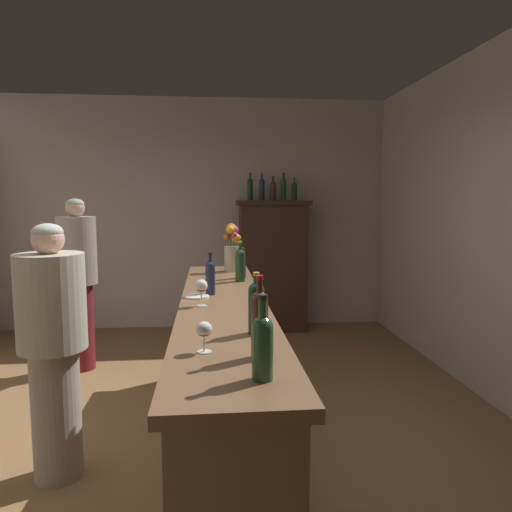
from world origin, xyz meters
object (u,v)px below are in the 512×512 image
wine_bottle_pinot (242,260)px  patron_in_grey (78,277)px  wine_bottle_rose (260,321)px  display_bottle_center (273,190)px  display_bottle_right (294,190)px  wine_bottle_malbec (240,263)px  display_bottle_midright (284,188)px  display_cabinet (273,263)px  wine_glass_mid (201,287)px  wine_bottle_syrah (263,343)px  bar_counter (224,379)px  patron_near_entrance (53,343)px  cheese_plate (197,297)px  wine_glass_front (204,331)px  display_bottle_left (250,188)px  display_bottle_midleft (262,188)px  wine_bottle_merlot (210,276)px  flower_arrangement (232,248)px  wine_bottle_riesling (256,305)px

wine_bottle_pinot → patron_in_grey: (-1.51, 0.87, -0.26)m
wine_bottle_rose → display_bottle_center: 4.18m
display_bottle_right → wine_bottle_malbec: bearing=-109.8°
display_bottle_midright → display_bottle_right: bearing=0.0°
display_cabinet → wine_glass_mid: size_ratio=10.18×
display_bottle_center → display_bottle_midright: (0.13, 0.00, 0.02)m
patron_in_grey → wine_bottle_syrah: bearing=-15.6°
display_cabinet → display_bottle_midright: (0.13, -0.00, 0.93)m
bar_counter → wine_glass_mid: (-0.13, -0.13, 0.62)m
patron_near_entrance → wine_bottle_syrah: bearing=-49.7°
patron_in_grey → display_bottle_center: bearing=80.9°
display_bottle_center → patron_in_grey: 2.55m
bar_counter → cheese_plate: 0.55m
wine_glass_front → display_bottle_left: display_bottle_left is taller
cheese_plate → display_bottle_left: 3.03m
display_bottle_midleft → patron_in_grey: 2.44m
wine_bottle_pinot → wine_bottle_merlot: 0.71m
display_bottle_midleft → patron_near_entrance: bearing=-116.4°
display_bottle_left → wine_bottle_merlot: bearing=-100.2°
wine_bottle_rose → flower_arrangement: 2.36m
cheese_plate → wine_glass_front: bearing=-87.0°
wine_bottle_riesling → patron_near_entrance: size_ratio=0.19×
wine_bottle_rose → wine_glass_front: wine_bottle_rose is taller
wine_bottle_syrah → wine_glass_front: size_ratio=2.34×
display_bottle_midright → patron_near_entrance: size_ratio=0.22×
wine_bottle_merlot → flower_arrangement: (0.19, 1.05, 0.07)m
flower_arrangement → wine_bottle_riesling: bearing=-89.4°
display_bottle_midleft → wine_bottle_riesling: bearing=-96.6°
wine_bottle_malbec → wine_glass_front: bearing=-98.5°
wine_bottle_rose → wine_bottle_pinot: bearing=88.3°
display_bottle_midleft → display_bottle_center: display_bottle_midleft is taller
display_bottle_midleft → cheese_plate: bearing=-104.3°
display_cabinet → display_bottle_midleft: (-0.14, 0.00, 0.93)m
wine_bottle_merlot → wine_bottle_rose: bearing=-81.6°
display_bottle_center → wine_bottle_merlot: bearing=-105.7°
wine_bottle_merlot → display_bottle_left: size_ratio=0.84×
display_cabinet → display_bottle_midleft: bearing=180.0°
wine_glass_front → wine_glass_mid: wine_glass_mid is taller
flower_arrangement → display_bottle_left: display_bottle_left is taller
display_cabinet → cheese_plate: bearing=-106.9°
display_bottle_midleft → wine_glass_front: bearing=-99.5°
wine_glass_mid → patron_near_entrance: bearing=-179.3°
display_cabinet → wine_bottle_riesling: size_ratio=5.61×
wine_bottle_rose → display_bottle_right: display_bottle_right is taller
wine_bottle_rose → wine_glass_front: 0.24m
wine_glass_front → display_bottle_midleft: size_ratio=0.38×
wine_glass_front → cheese_plate: size_ratio=0.81×
wine_bottle_rose → display_bottle_midright: size_ratio=0.99×
patron_near_entrance → display_bottle_right: bearing=55.9°
wine_bottle_merlot → display_bottle_midright: size_ratio=0.84×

